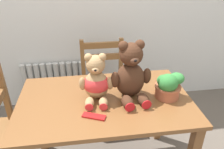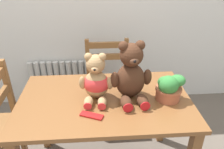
{
  "view_description": "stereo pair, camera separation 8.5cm",
  "coord_description": "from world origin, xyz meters",
  "px_view_note": "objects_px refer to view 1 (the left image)",
  "views": [
    {
      "loc": [
        -0.12,
        -0.87,
        1.62
      ],
      "look_at": [
        0.05,
        0.39,
        0.91
      ],
      "focal_mm": 35.0,
      "sensor_mm": 36.0,
      "label": 1
    },
    {
      "loc": [
        -0.04,
        -0.88,
        1.62
      ],
      "look_at": [
        0.05,
        0.39,
        0.91
      ],
      "focal_mm": 35.0,
      "sensor_mm": 36.0,
      "label": 2
    }
  ],
  "objects_px": {
    "wooden_chair_behind": "(104,84)",
    "potted_plant": "(168,86)",
    "teddy_bear_right": "(131,74)",
    "chocolate_bar": "(94,116)",
    "teddy_bear_left": "(96,82)"
  },
  "relations": [
    {
      "from": "teddy_bear_right",
      "to": "chocolate_bar",
      "type": "relative_size",
      "value": 2.81
    },
    {
      "from": "chocolate_bar",
      "to": "teddy_bear_right",
      "type": "bearing_deg",
      "value": 36.26
    },
    {
      "from": "wooden_chair_behind",
      "to": "teddy_bear_left",
      "type": "bearing_deg",
      "value": 80.25
    },
    {
      "from": "teddy_bear_left",
      "to": "potted_plant",
      "type": "relative_size",
      "value": 1.73
    },
    {
      "from": "chocolate_bar",
      "to": "wooden_chair_behind",
      "type": "bearing_deg",
      "value": 80.32
    },
    {
      "from": "wooden_chair_behind",
      "to": "teddy_bear_right",
      "type": "relative_size",
      "value": 2.19
    },
    {
      "from": "potted_plant",
      "to": "chocolate_bar",
      "type": "distance_m",
      "value": 0.55
    },
    {
      "from": "teddy_bear_left",
      "to": "potted_plant",
      "type": "distance_m",
      "value": 0.49
    },
    {
      "from": "potted_plant",
      "to": "chocolate_bar",
      "type": "relative_size",
      "value": 1.33
    },
    {
      "from": "potted_plant",
      "to": "wooden_chair_behind",
      "type": "bearing_deg",
      "value": 118.54
    },
    {
      "from": "wooden_chair_behind",
      "to": "potted_plant",
      "type": "height_order",
      "value": "potted_plant"
    },
    {
      "from": "teddy_bear_right",
      "to": "potted_plant",
      "type": "height_order",
      "value": "teddy_bear_right"
    },
    {
      "from": "wooden_chair_behind",
      "to": "chocolate_bar",
      "type": "relative_size",
      "value": 6.16
    },
    {
      "from": "wooden_chair_behind",
      "to": "chocolate_bar",
      "type": "distance_m",
      "value": 0.9
    },
    {
      "from": "potted_plant",
      "to": "teddy_bear_right",
      "type": "bearing_deg",
      "value": 169.26
    }
  ]
}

